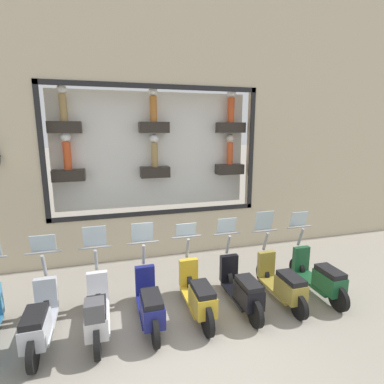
% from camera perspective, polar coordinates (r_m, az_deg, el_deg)
% --- Properties ---
extents(ground_plane, '(120.00, 120.00, 0.00)m').
position_cam_1_polar(ground_plane, '(5.58, 0.38, -25.78)').
color(ground_plane, gray).
extents(building_facade, '(1.23, 36.00, 9.68)m').
position_cam_1_polar(building_facade, '(8.09, -7.42, 22.57)').
color(building_facade, beige).
rests_on(building_facade, ground_plane).
extents(scooter_green_0, '(1.80, 0.61, 1.60)m').
position_cam_1_polar(scooter_green_0, '(6.95, 23.14, -14.56)').
color(scooter_green_0, black).
rests_on(scooter_green_0, ground_plane).
extents(scooter_olive_1, '(1.79, 0.61, 1.68)m').
position_cam_1_polar(scooter_olive_1, '(6.47, 16.82, -16.16)').
color(scooter_olive_1, black).
rests_on(scooter_olive_1, ground_plane).
extents(scooter_black_2, '(1.80, 0.60, 1.60)m').
position_cam_1_polar(scooter_black_2, '(6.07, 9.47, -17.62)').
color(scooter_black_2, black).
rests_on(scooter_black_2, ground_plane).
extents(scooter_yellow_3, '(1.81, 0.60, 1.56)m').
position_cam_1_polar(scooter_yellow_3, '(5.79, 1.11, -18.92)').
color(scooter_yellow_3, black).
rests_on(scooter_yellow_3, ground_plane).
extents(scooter_navy_4, '(1.80, 0.60, 1.65)m').
position_cam_1_polar(scooter_navy_4, '(5.63, -8.03, -20.16)').
color(scooter_navy_4, black).
rests_on(scooter_navy_4, ground_plane).
extents(scooter_white_5, '(1.80, 0.60, 1.66)m').
position_cam_1_polar(scooter_white_5, '(5.53, -17.64, -20.78)').
color(scooter_white_5, black).
rests_on(scooter_white_5, ground_plane).
extents(scooter_silver_6, '(1.80, 0.61, 1.58)m').
position_cam_1_polar(scooter_silver_6, '(5.72, -27.06, -20.92)').
color(scooter_silver_6, black).
rests_on(scooter_silver_6, ground_plane).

